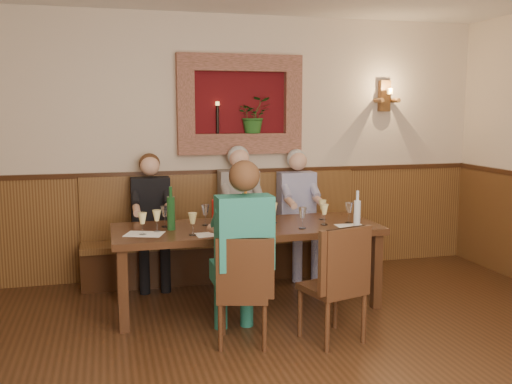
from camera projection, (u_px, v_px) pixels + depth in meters
room_shell at (324, 93)px, 3.24m from camera, size 6.04×6.04×2.82m
wainscoting at (320, 312)px, 3.43m from camera, size 6.02×6.02×1.15m
wall_niche at (244, 109)px, 6.13m from camera, size 1.36×0.30×1.06m
wall_sconce at (385, 97)px, 6.52m from camera, size 0.25×0.20×0.35m
dining_table at (247, 234)px, 5.19m from camera, size 2.40×0.90×0.75m
bench at (226, 247)px, 6.14m from camera, size 3.00×0.45×1.11m
chair_near_left at (243, 312)px, 4.38m from camera, size 0.47×0.47×0.87m
chair_near_right at (333, 307)px, 4.44m from camera, size 0.51×0.51×0.93m
person_bench_left at (152, 232)px, 5.81m from camera, size 0.39×0.48×1.36m
person_bench_mid at (241, 225)px, 6.04m from camera, size 0.42×0.51×1.42m
person_bench_right at (299, 224)px, 6.21m from camera, size 0.40×0.49×1.37m
person_chair_front at (242, 267)px, 4.40m from camera, size 0.42×0.52×1.43m
spittoon_bucket at (224, 214)px, 5.08m from camera, size 0.24×0.24×0.25m
wine_bottle_green_a at (246, 208)px, 5.22m from camera, size 0.07×0.07×0.38m
wine_bottle_green_b at (171, 212)px, 4.99m from camera, size 0.09×0.09×0.38m
water_bottle at (357, 213)px, 5.07m from camera, size 0.08×0.08×0.34m
tasting_sheet_a at (144, 234)px, 4.83m from camera, size 0.37×0.31×0.00m
tasting_sheet_b at (241, 230)px, 4.98m from camera, size 0.31×0.23×0.00m
tasting_sheet_c at (350, 226)px, 5.17m from camera, size 0.26×0.19×0.00m
tasting_sheet_d at (211, 234)px, 4.81m from camera, size 0.27×0.20×0.00m
wine_glass_0 at (143, 224)px, 4.79m from camera, size 0.08×0.08×0.19m
wine_glass_1 at (165, 217)px, 5.11m from camera, size 0.08×0.08×0.19m
wine_glass_2 at (193, 224)px, 4.78m from camera, size 0.08×0.08×0.19m
wine_glass_3 at (205, 215)px, 5.19m from camera, size 0.08×0.08×0.19m
wine_glass_4 at (250, 218)px, 5.04m from camera, size 0.08×0.08×0.19m
wine_glass_5 at (274, 213)px, 5.29m from camera, size 0.08×0.08×0.19m
wine_glass_6 at (302, 218)px, 5.05m from camera, size 0.08×0.08×0.19m
wine_glass_7 at (322, 210)px, 5.46m from camera, size 0.08×0.08×0.19m
wine_glass_8 at (349, 213)px, 5.30m from camera, size 0.08×0.08×0.19m
wine_glass_9 at (226, 222)px, 4.85m from camera, size 0.08×0.08×0.19m
wine_glass_10 at (157, 221)px, 4.91m from camera, size 0.08×0.08×0.19m
wine_glass_11 at (324, 214)px, 5.21m from camera, size 0.08×0.08×0.19m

